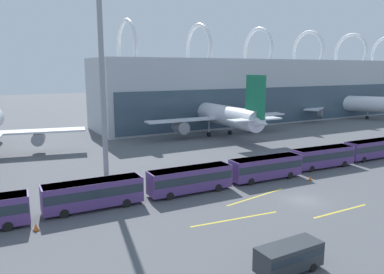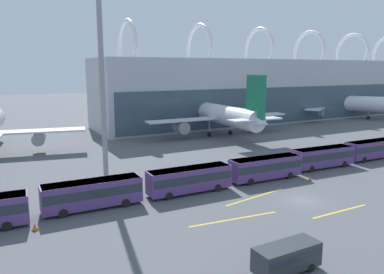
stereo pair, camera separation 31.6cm
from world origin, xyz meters
The scene contains 17 objects.
ground_plane centered at (0.00, 0.00, 0.00)m, with size 440.00×440.00×0.00m, color #515459.
terminal_building centered at (60.52, 59.82, 9.53)m, with size 140.37×20.26×28.11m.
airliner_at_gate_far centered at (15.35, 43.28, 5.08)m, with size 36.88×39.17×14.63m.
airliner_parked_remote centered at (65.49, 55.92, 4.75)m, with size 34.57×36.27×13.60m.
shuttle_bus_1 centered at (-23.29, 9.54, 1.95)m, with size 11.28×2.98×3.32m.
shuttle_bus_2 centered at (-10.86, 9.16, 1.95)m, with size 11.28×2.95×3.32m.
shuttle_bus_3 centered at (1.57, 9.06, 1.95)m, with size 11.32×3.15×3.32m.
shuttle_bus_4 centered at (13.99, 9.79, 1.95)m, with size 11.36×3.31×3.32m.
shuttle_bus_5 centered at (26.42, 9.97, 1.95)m, with size 11.30×3.05×3.32m.
service_van_foreground centered at (-13.13, -11.44, 1.33)m, with size 5.65×2.28×2.26m.
floodlight_mast centered at (-18.72, 20.31, 17.58)m, with size 2.53×2.53×29.60m.
lane_stripe_0 centered at (-4.31, 3.75, 0.00)m, with size 10.33×0.25×0.01m, color yellow.
lane_stripe_3 centered at (1.07, -4.67, 0.00)m, with size 8.52×0.25×0.01m, color yellow.
lane_stripe_4 centered at (-10.75, -0.80, 0.00)m, with size 10.53×0.25×0.01m, color yellow.
lane_stripe_5 centered at (28.29, 13.40, 0.00)m, with size 10.86×0.25×0.01m, color yellow.
traffic_cone_0 centered at (-29.88, 6.34, 0.39)m, with size 0.63×0.63×0.80m.
traffic_cone_1 centered at (6.92, 5.58, 0.35)m, with size 0.52×0.52×0.71m.
Camera 2 is at (-32.77, -31.92, 15.94)m, focal length 35.00 mm.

